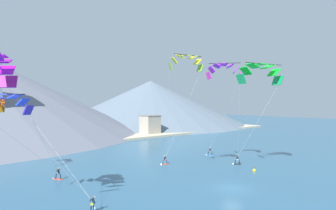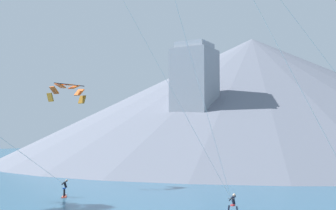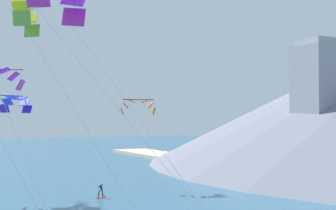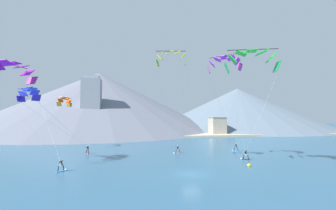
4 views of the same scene
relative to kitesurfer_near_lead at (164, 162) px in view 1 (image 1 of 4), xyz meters
name	(u,v)px [view 1 (image 1 of 4)]	position (x,y,z in m)	size (l,w,h in m)	color
ground_plane	(232,188)	(-1.76, -16.73, -0.51)	(400.00, 400.00, 0.00)	#2D5B7A
kitesurfer_near_lead	(164,162)	(0.00, 0.00, 0.00)	(1.78, 0.83, 1.75)	#E54C33
kitesurfer_near_trail	(93,206)	(-19.39, -11.94, 0.05)	(1.47, 1.55, 1.79)	#337FDB
kitesurfer_mid_center	(57,176)	(-18.49, 2.90, 0.06)	(1.35, 1.64, 1.82)	#E54C33
kitesurfer_far_left	(236,161)	(10.66, -8.65, 0.06)	(1.61, 1.40, 1.81)	black
kitesurfer_far_right	(209,152)	(13.51, 0.54, 0.06)	(1.37, 1.63, 1.83)	#337FDB
parafoil_kite_near_lead	(186,62)	(-2.93, -8.99, 17.47)	(5.95, 10.20, 17.79)	#70A736
parafoil_kite_mid_center	(6,102)	(-26.42, -5.87, 11.12)	(10.40, 10.91, 11.14)	#3821BC
parafoil_kite_far_left	(260,72)	(8.65, -14.78, 16.31)	(8.38, 8.14, 16.76)	#11944C
parafoil_kite_far_right	(224,70)	(6.93, -8.59, 17.02)	(9.47, 11.41, 17.42)	#C32BA6
race_marker_buoy	(254,170)	(8.52, -13.79, -0.36)	(0.56, 0.56, 1.02)	yellow
shoreline_strip	(80,142)	(-1.76, 36.63, -0.16)	(180.00, 10.00, 0.70)	beige
shore_building_harbour_front	(6,140)	(-19.64, 40.31, 1.63)	(6.73, 5.93, 4.27)	beige
shore_building_promenade_mid	(59,137)	(-7.00, 38.51, 1.44)	(7.49, 6.05, 3.89)	#A89E8E
shore_building_quay_east	(150,125)	(25.58, 39.45, 3.13)	(5.98, 6.06, 7.27)	#A89E8E
mountain_peak_central_summit	(151,103)	(55.86, 80.21, 11.72)	(104.24, 104.24, 24.47)	slate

